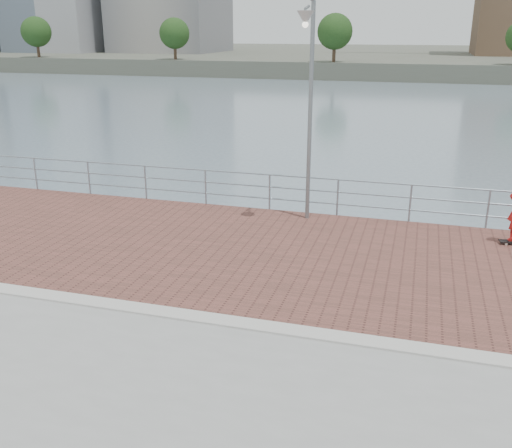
# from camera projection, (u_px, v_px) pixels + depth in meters

# --- Properties ---
(water) EXTENTS (400.00, 400.00, 0.00)m
(water) POSITION_uv_depth(u_px,v_px,m) (228.00, 412.00, 11.35)
(water) COLOR slate
(water) RESTS_ON ground
(brick_lane) EXTENTS (40.00, 6.80, 0.02)m
(brick_lane) POSITION_uv_depth(u_px,v_px,m) (274.00, 253.00, 13.96)
(brick_lane) COLOR brown
(brick_lane) RESTS_ON seawall
(curb) EXTENTS (40.00, 0.40, 0.06)m
(curb) POSITION_uv_depth(u_px,v_px,m) (226.00, 321.00, 10.68)
(curb) COLOR #B7B5AD
(curb) RESTS_ON seawall
(far_shore) EXTENTS (320.00, 95.00, 2.50)m
(far_shore) POSITION_uv_depth(u_px,v_px,m) (413.00, 57.00, 122.13)
(far_shore) COLOR #4C5142
(far_shore) RESTS_ON ground
(guardrail) EXTENTS (39.06, 0.06, 1.13)m
(guardrail) POSITION_uv_depth(u_px,v_px,m) (303.00, 190.00, 16.82)
(guardrail) COLOR #8C9EA8
(guardrail) RESTS_ON brick_lane
(street_lamp) EXTENTS (0.43, 1.26, 5.94)m
(street_lamp) POSITION_uv_depth(u_px,v_px,m) (308.00, 69.00, 14.76)
(street_lamp) COLOR gray
(street_lamp) RESTS_ON brick_lane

